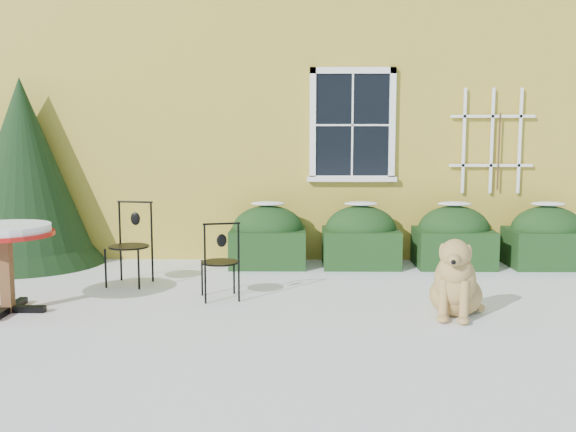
{
  "coord_description": "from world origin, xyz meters",
  "views": [
    {
      "loc": [
        0.09,
        -6.34,
        1.81
      ],
      "look_at": [
        0.0,
        1.0,
        0.9
      ],
      "focal_mm": 40.0,
      "sensor_mm": 36.0,
      "label": 1
    }
  ],
  "objects_px": {
    "bistro_table": "(5,240)",
    "dog": "(455,284)",
    "evergreen_shrub": "(25,190)",
    "patio_chair_near": "(220,260)",
    "patio_chair_far": "(130,243)"
  },
  "relations": [
    {
      "from": "patio_chair_far",
      "to": "dog",
      "type": "height_order",
      "value": "patio_chair_far"
    },
    {
      "from": "bistro_table",
      "to": "patio_chair_far",
      "type": "bearing_deg",
      "value": 54.02
    },
    {
      "from": "patio_chair_far",
      "to": "bistro_table",
      "type": "bearing_deg",
      "value": -116.25
    },
    {
      "from": "bistro_table",
      "to": "dog",
      "type": "relative_size",
      "value": 1.09
    },
    {
      "from": "bistro_table",
      "to": "patio_chair_near",
      "type": "height_order",
      "value": "bistro_table"
    },
    {
      "from": "dog",
      "to": "evergreen_shrub",
      "type": "bearing_deg",
      "value": 171.07
    },
    {
      "from": "evergreen_shrub",
      "to": "patio_chair_far",
      "type": "xyz_separation_m",
      "value": [
        1.82,
        -1.27,
        -0.55
      ]
    },
    {
      "from": "evergreen_shrub",
      "to": "dog",
      "type": "bearing_deg",
      "value": -26.33
    },
    {
      "from": "patio_chair_near",
      "to": "dog",
      "type": "distance_m",
      "value": 2.54
    },
    {
      "from": "evergreen_shrub",
      "to": "patio_chair_far",
      "type": "relative_size",
      "value": 2.6
    },
    {
      "from": "evergreen_shrub",
      "to": "dog",
      "type": "height_order",
      "value": "evergreen_shrub"
    },
    {
      "from": "patio_chair_near",
      "to": "evergreen_shrub",
      "type": "bearing_deg",
      "value": -47.71
    },
    {
      "from": "evergreen_shrub",
      "to": "bistro_table",
      "type": "distance_m",
      "value": 2.74
    },
    {
      "from": "patio_chair_near",
      "to": "dog",
      "type": "bearing_deg",
      "value": 150.63
    },
    {
      "from": "patio_chair_far",
      "to": "patio_chair_near",
      "type": "bearing_deg",
      "value": -22.37
    }
  ]
}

